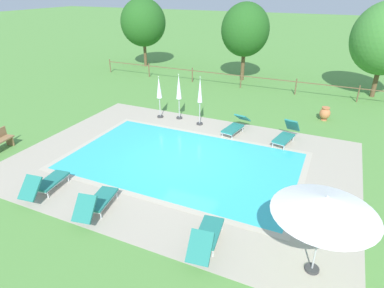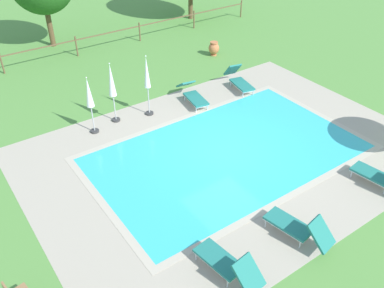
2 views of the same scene
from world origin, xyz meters
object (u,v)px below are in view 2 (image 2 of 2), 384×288
object	(u,v)px
sun_lounger_south_near_corner	(193,95)
patio_umbrella_closed_row_centre	(89,96)
sun_lounger_north_far	(297,227)
sun_lounger_north_end	(227,264)
patio_umbrella_closed_row_mid_west	(147,77)
sun_lounger_north_near_steps	(239,80)
patio_umbrella_closed_row_west	(112,84)
terracotta_urn_near_fence	(214,48)
sun_lounger_north_mid	(382,177)

from	to	relation	value
sun_lounger_south_near_corner	patio_umbrella_closed_row_centre	world-z (taller)	patio_umbrella_closed_row_centre
sun_lounger_north_far	sun_lounger_north_end	xyz separation A→B (m)	(-2.31, 0.14, -0.00)
patio_umbrella_closed_row_mid_west	sun_lounger_north_near_steps	bearing A→B (deg)	-4.27
patio_umbrella_closed_row_west	patio_umbrella_closed_row_mid_west	distance (m)	1.37
sun_lounger_north_near_steps	patio_umbrella_closed_row_west	xyz separation A→B (m)	(-5.74, 0.64, 1.22)
terracotta_urn_near_fence	sun_lounger_north_end	bearing A→B (deg)	-126.31
sun_lounger_north_far	patio_umbrella_closed_row_centre	xyz separation A→B (m)	(-2.27, 8.03, 1.12)
sun_lounger_north_end	sun_lounger_north_far	bearing A→B (deg)	-3.50
patio_umbrella_closed_row_centre	terracotta_urn_near_fence	world-z (taller)	patio_umbrella_closed_row_centre
patio_umbrella_closed_row_centre	sun_lounger_north_near_steps	bearing A→B (deg)	-3.17
sun_lounger_north_far	patio_umbrella_closed_row_west	world-z (taller)	patio_umbrella_closed_row_west
sun_lounger_north_far	patio_umbrella_closed_row_mid_west	distance (m)	8.09
sun_lounger_north_near_steps	patio_umbrella_closed_row_mid_west	size ratio (longest dim) A/B	0.78
sun_lounger_north_end	sun_lounger_north_mid	bearing A→B (deg)	-1.50
sun_lounger_north_mid	patio_umbrella_closed_row_west	world-z (taller)	patio_umbrella_closed_row_west
patio_umbrella_closed_row_mid_west	patio_umbrella_closed_row_centre	xyz separation A→B (m)	(-2.35, 0.05, -0.12)
sun_lounger_north_mid	terracotta_urn_near_fence	distance (m)	11.50
sun_lounger_north_far	sun_lounger_north_end	world-z (taller)	sun_lounger_north_far
sun_lounger_south_near_corner	patio_umbrella_closed_row_west	world-z (taller)	patio_umbrella_closed_row_west
patio_umbrella_closed_row_west	sun_lounger_north_near_steps	bearing A→B (deg)	-6.40
sun_lounger_north_near_steps	sun_lounger_north_mid	world-z (taller)	sun_lounger_north_near_steps
sun_lounger_south_near_corner	sun_lounger_north_mid	bearing A→B (deg)	-78.02
patio_umbrella_closed_row_west	patio_umbrella_closed_row_centre	bearing A→B (deg)	-165.27
sun_lounger_north_far	sun_lounger_north_end	distance (m)	2.31
sun_lounger_north_far	patio_umbrella_closed_row_centre	size ratio (longest dim) A/B	0.88
patio_umbrella_closed_row_west	patio_umbrella_closed_row_mid_west	size ratio (longest dim) A/B	0.97
sun_lounger_south_near_corner	patio_umbrella_closed_row_mid_west	size ratio (longest dim) A/B	0.84
sun_lounger_north_far	sun_lounger_north_mid	bearing A→B (deg)	-0.26
sun_lounger_north_mid	sun_lounger_south_near_corner	world-z (taller)	sun_lounger_north_mid
sun_lounger_north_mid	sun_lounger_north_far	size ratio (longest dim) A/B	1.00
sun_lounger_north_near_steps	patio_umbrella_closed_row_mid_west	distance (m)	4.60
sun_lounger_north_mid	patio_umbrella_closed_row_west	size ratio (longest dim) A/B	0.82
sun_lounger_north_mid	patio_umbrella_closed_row_centre	bearing A→B (deg)	126.68
sun_lounger_south_near_corner	terracotta_urn_near_fence	world-z (taller)	sun_lounger_south_near_corner
sun_lounger_north_near_steps	patio_umbrella_closed_row_centre	distance (m)	6.87
sun_lounger_south_near_corner	patio_umbrella_closed_row_west	xyz separation A→B (m)	(-3.32, 0.52, 1.24)
sun_lounger_north_end	terracotta_urn_near_fence	size ratio (longest dim) A/B	2.73
sun_lounger_south_near_corner	patio_umbrella_closed_row_west	size ratio (longest dim) A/B	0.86
sun_lounger_north_far	patio_umbrella_closed_row_west	xyz separation A→B (m)	(-1.24, 8.30, 1.22)
sun_lounger_north_near_steps	patio_umbrella_closed_row_west	distance (m)	5.91
patio_umbrella_closed_row_west	patio_umbrella_closed_row_mid_west	xyz separation A→B (m)	(1.33, -0.31, 0.02)
sun_lounger_south_near_corner	terracotta_urn_near_fence	size ratio (longest dim) A/B	2.88
sun_lounger_south_near_corner	patio_umbrella_closed_row_mid_west	bearing A→B (deg)	174.09
sun_lounger_north_far	sun_lounger_south_near_corner	distance (m)	8.05
patio_umbrella_closed_row_mid_west	patio_umbrella_closed_row_centre	world-z (taller)	patio_umbrella_closed_row_mid_west
patio_umbrella_closed_row_mid_west	terracotta_urn_near_fence	distance (m)	6.78
sun_lounger_north_far	patio_umbrella_closed_row_west	bearing A→B (deg)	98.52
sun_lounger_north_end	sun_lounger_south_near_corner	xyz separation A→B (m)	(4.38, 7.64, -0.02)
sun_lounger_north_far	patio_umbrella_closed_row_centre	world-z (taller)	patio_umbrella_closed_row_centre
sun_lounger_north_near_steps	sun_lounger_north_far	distance (m)	8.88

